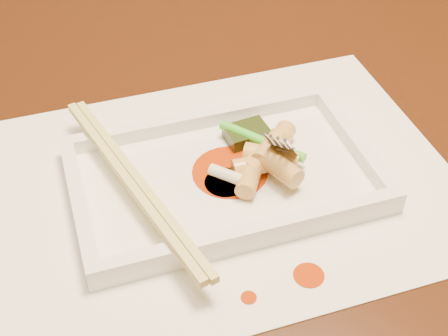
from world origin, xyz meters
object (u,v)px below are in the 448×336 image
object	(u,v)px
table	(186,182)
fork	(297,80)
plate_base	(224,180)
chopstick_a	(129,182)
placemat	(224,184)

from	to	relation	value
table	fork	bearing A→B (deg)	-51.05
plate_base	chopstick_a	distance (m)	0.08
chopstick_a	fork	world-z (taller)	fork
placemat	fork	xyz separation A→B (m)	(0.07, 0.02, 0.08)
placemat	fork	distance (m)	0.11
placemat	plate_base	xyz separation A→B (m)	(0.00, -0.00, 0.00)
table	placemat	size ratio (longest dim) A/B	3.50
table	chopstick_a	bearing A→B (deg)	-123.06
plate_base	chopstick_a	world-z (taller)	chopstick_a
placemat	chopstick_a	distance (m)	0.09
placemat	fork	world-z (taller)	fork
chopstick_a	fork	bearing A→B (deg)	6.75
chopstick_a	fork	distance (m)	0.16
table	chopstick_a	size ratio (longest dim) A/B	5.82
table	plate_base	distance (m)	0.16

